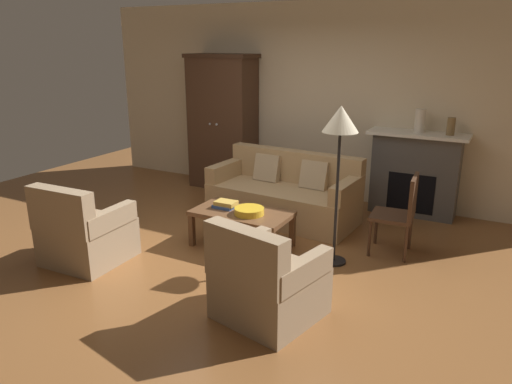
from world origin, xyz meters
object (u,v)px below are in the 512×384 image
at_px(coffee_table, 242,216).
at_px(side_chair_wooden, 401,210).
at_px(fruit_bowl, 249,211).
at_px(book_stack, 225,204).
at_px(fireplace, 415,173).
at_px(mantel_vase_cream, 420,121).
at_px(mantel_vase_bronze, 451,126).
at_px(couch, 285,195).
at_px(armchair_near_right, 266,284).
at_px(armoire, 223,122).
at_px(armchair_near_left, 84,234).
at_px(floor_lamp, 340,129).

bearing_deg(coffee_table, side_chair_wooden, 21.11).
distance_m(fruit_bowl, book_stack, 0.35).
distance_m(fireplace, book_stack, 2.65).
distance_m(mantel_vase_cream, mantel_vase_bronze, 0.38).
relative_size(couch, armchair_near_right, 2.15).
bearing_deg(couch, armchair_near_right, -68.61).
height_order(armoire, mantel_vase_bronze, armoire).
distance_m(couch, coffee_table, 1.06).
distance_m(coffee_table, armchair_near_left, 1.70).
xyz_separation_m(side_chair_wooden, floor_lamp, (-0.55, -0.54, 0.92)).
height_order(couch, armchair_near_right, armchair_near_right).
relative_size(coffee_table, floor_lamp, 0.66).
bearing_deg(coffee_table, fruit_bowl, -21.07).
relative_size(couch, book_stack, 7.53).
relative_size(couch, mantel_vase_bronze, 8.89).
bearing_deg(side_chair_wooden, floor_lamp, -135.69).
relative_size(mantel_vase_cream, floor_lamp, 0.18).
xyz_separation_m(fruit_bowl, armchair_near_left, (-1.38, -1.10, -0.14)).
bearing_deg(side_chair_wooden, coffee_table, -158.89).
xyz_separation_m(fruit_bowl, side_chair_wooden, (1.50, 0.67, 0.06)).
bearing_deg(fireplace, fruit_bowl, -123.33).
relative_size(armchair_near_left, side_chair_wooden, 0.98).
relative_size(couch, fruit_bowl, 5.95).
bearing_deg(mantel_vase_bronze, couch, -152.33).
xyz_separation_m(fireplace, coffee_table, (-1.49, -2.03, -0.20)).
relative_size(book_stack, armchair_near_right, 0.29).
height_order(armchair_near_left, floor_lamp, floor_lamp).
height_order(coffee_table, armchair_near_left, armchair_near_left).
bearing_deg(fireplace, coffee_table, -126.20).
bearing_deg(book_stack, armchair_near_right, -46.70).
height_order(fruit_bowl, armchair_near_right, armchair_near_right).
bearing_deg(mantel_vase_cream, fireplace, 90.00).
distance_m(fireplace, armchair_near_left, 4.21).
bearing_deg(book_stack, mantel_vase_bronze, 43.67).
bearing_deg(fireplace, book_stack, -130.36).
distance_m(mantel_vase_bronze, armchair_near_right, 3.49).
xyz_separation_m(fireplace, couch, (-1.45, -0.98, -0.25)).
bearing_deg(coffee_table, book_stack, 176.37).
bearing_deg(armchair_near_left, floor_lamp, 27.96).
bearing_deg(fireplace, mantel_vase_cream, -90.00).
bearing_deg(floor_lamp, coffee_table, -175.25).
relative_size(armoire, mantel_vase_cream, 6.79).
height_order(mantel_vase_cream, armchair_near_right, mantel_vase_cream).
distance_m(couch, fruit_bowl, 1.12).
xyz_separation_m(armoire, coffee_table, (1.46, -1.96, -0.67)).
xyz_separation_m(coffee_table, armchair_near_right, (0.93, -1.21, -0.05)).
distance_m(book_stack, side_chair_wooden, 1.95).
xyz_separation_m(armoire, mantel_vase_bronze, (3.33, 0.06, 0.19)).
xyz_separation_m(book_stack, armchair_near_right, (1.16, -1.23, -0.15)).
xyz_separation_m(couch, armchair_near_right, (0.89, -2.27, -0.00)).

